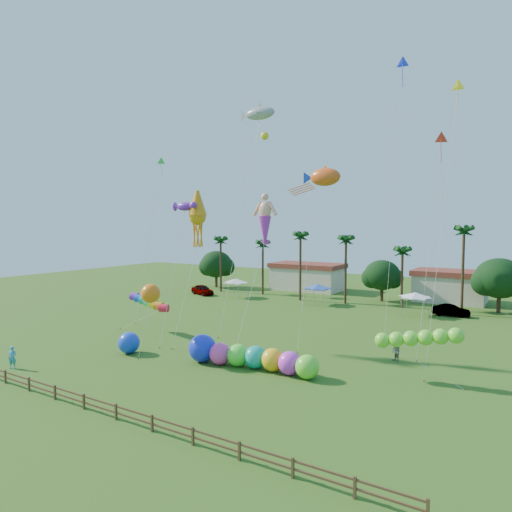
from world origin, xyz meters
The scene contains 23 objects.
ground centered at (0.00, 0.00, 0.00)m, with size 160.00×160.00×0.00m, color #285116.
tree_line centered at (3.57, 44.00, 4.28)m, with size 69.46×8.91×11.00m.
buildings_row centered at (-3.09, 50.00, 2.00)m, with size 35.00×7.00×4.00m.
tent_row centered at (-6.00, 36.33, 2.75)m, with size 31.00×4.00×0.60m.
fence centered at (0.00, -6.00, 0.61)m, with size 36.12×0.12×1.00m.
car_a centered at (-26.42, 35.35, 0.83)m, with size 1.97×4.89×1.67m, color #4C4C54.
car_b centered at (11.99, 38.20, 0.75)m, with size 1.58×4.53×1.49m, color #4C4C54.
spectator_a centered at (-14.97, -3.75, 0.92)m, with size 0.67×0.44×1.84m, color #379CC1.
spectator_b centered at (11.21, 14.85, 0.88)m, with size 0.85×0.66×1.75m, color gray.
caterpillar_inflatable centered at (1.27, 6.50, 1.00)m, with size 11.76×3.27×2.39m.
blue_ball centered at (-10.23, 4.40, 0.98)m, with size 1.97×1.97×1.97m, color blue.
rainbow_tube centered at (-13.22, 10.50, 3.09)m, with size 8.37×1.37×3.53m.
green_worm centered at (11.40, 10.04, 2.94)m, with size 9.01×2.76×3.63m.
orange_ball_kite centered at (-7.19, 4.20, 5.81)m, with size 2.21×2.21×6.65m.
merman_kite centered at (-0.71, 12.74, 11.93)m, with size 2.20×5.35×14.30m.
fish_kite centered at (3.57, 16.88, 16.36)m, with size 4.86×5.87×17.33m.
shark_kite centered at (-5.06, 18.94, 23.88)m, with size 5.07×7.13×24.76m.
squid_kite centered at (-7.40, 10.96, 12.56)m, with size 2.21×4.61×15.23m.
lobster_kite centered at (-8.63, 10.51, 13.57)m, with size 3.64×4.82×14.21m.
delta_kite_red centered at (13.64, 19.01, 19.09)m, with size 1.60×3.76×20.02m.
delta_kite_yellow centered at (15.43, 15.13, 22.15)m, with size 1.72×4.57×23.24m.
delta_kite_green centered at (-18.66, 17.67, 19.08)m, with size 1.13×4.63×20.09m.
delta_kite_blue centered at (9.52, 21.40, 26.85)m, with size 1.37×3.31×27.99m.
Camera 1 is at (21.37, -24.26, 11.82)m, focal length 32.00 mm.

